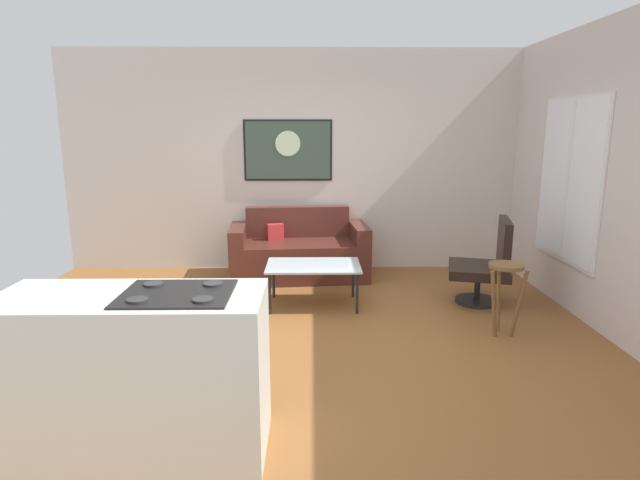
{
  "coord_description": "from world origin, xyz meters",
  "views": [
    {
      "loc": [
        -0.01,
        -4.32,
        1.84
      ],
      "look_at": [
        0.06,
        0.9,
        0.7
      ],
      "focal_mm": 29.13,
      "sensor_mm": 36.0,
      "label": 1
    }
  ],
  "objects_px": {
    "bar_stool": "(505,281)",
    "wall_painting": "(288,150)",
    "armchair": "(487,264)",
    "couch": "(299,253)",
    "coffee_table": "(313,268)"
  },
  "relations": [
    {
      "from": "bar_stool",
      "to": "wall_painting",
      "type": "relative_size",
      "value": 0.59
    },
    {
      "from": "armchair",
      "to": "wall_painting",
      "type": "xyz_separation_m",
      "value": [
        -2.14,
        1.46,
        1.12
      ]
    },
    {
      "from": "bar_stool",
      "to": "wall_painting",
      "type": "xyz_separation_m",
      "value": [
        -2.02,
        2.31,
        1.05
      ]
    },
    {
      "from": "couch",
      "to": "armchair",
      "type": "height_order",
      "value": "armchair"
    },
    {
      "from": "coffee_table",
      "to": "armchair",
      "type": "relative_size",
      "value": 1.06
    },
    {
      "from": "couch",
      "to": "bar_stool",
      "type": "height_order",
      "value": "couch"
    },
    {
      "from": "wall_painting",
      "to": "armchair",
      "type": "bearing_deg",
      "value": -34.25
    },
    {
      "from": "couch",
      "to": "armchair",
      "type": "relative_size",
      "value": 1.9
    },
    {
      "from": "wall_painting",
      "to": "bar_stool",
      "type": "bearing_deg",
      "value": -48.93
    },
    {
      "from": "couch",
      "to": "coffee_table",
      "type": "bearing_deg",
      "value": -80.51
    },
    {
      "from": "couch",
      "to": "wall_painting",
      "type": "bearing_deg",
      "value": 108.07
    },
    {
      "from": "armchair",
      "to": "coffee_table",
      "type": "bearing_deg",
      "value": -178.9
    },
    {
      "from": "coffee_table",
      "to": "wall_painting",
      "type": "xyz_separation_m",
      "value": [
        -0.32,
        1.49,
        1.14
      ]
    },
    {
      "from": "coffee_table",
      "to": "wall_painting",
      "type": "relative_size",
      "value": 0.86
    },
    {
      "from": "armchair",
      "to": "bar_stool",
      "type": "xyz_separation_m",
      "value": [
        -0.13,
        -0.85,
        0.07
      ]
    }
  ]
}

